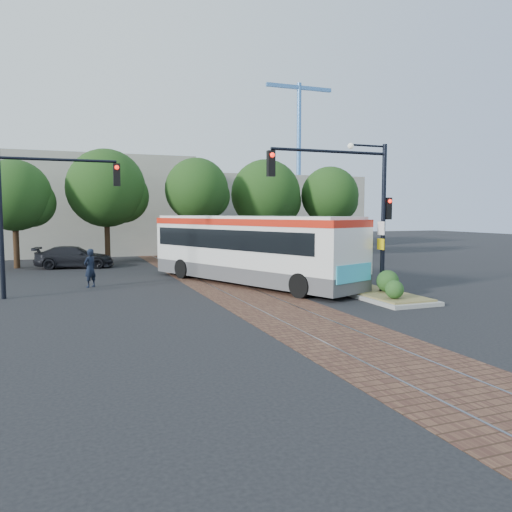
# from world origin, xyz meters

# --- Properties ---
(ground) EXTENTS (120.00, 120.00, 0.00)m
(ground) POSITION_xyz_m (0.00, 0.00, 0.00)
(ground) COLOR black
(ground) RESTS_ON ground
(trackbed) EXTENTS (3.60, 40.00, 0.02)m
(trackbed) POSITION_xyz_m (0.00, 4.00, 0.01)
(trackbed) COLOR brown
(trackbed) RESTS_ON ground
(tree_row) EXTENTS (26.40, 5.60, 7.67)m
(tree_row) POSITION_xyz_m (1.21, 16.42, 4.85)
(tree_row) COLOR #382314
(tree_row) RESTS_ON ground
(warehouses) EXTENTS (40.00, 13.00, 8.00)m
(warehouses) POSITION_xyz_m (-0.53, 28.75, 3.81)
(warehouses) COLOR #ADA899
(warehouses) RESTS_ON ground
(crane) EXTENTS (8.00, 0.50, 18.00)m
(crane) POSITION_xyz_m (18.00, 34.00, 10.88)
(crane) COLOR #3F72B2
(crane) RESTS_ON ground
(city_bus) EXTENTS (7.06, 12.32, 3.29)m
(city_bus) POSITION_xyz_m (1.12, 4.47, 1.83)
(city_bus) COLOR #4B4B4E
(city_bus) RESTS_ON ground
(traffic_island) EXTENTS (2.20, 5.20, 1.13)m
(traffic_island) POSITION_xyz_m (4.82, -0.90, 0.33)
(traffic_island) COLOR gray
(traffic_island) RESTS_ON ground
(signal_pole_main) EXTENTS (5.49, 0.46, 6.00)m
(signal_pole_main) POSITION_xyz_m (3.86, -0.81, 4.16)
(signal_pole_main) COLOR black
(signal_pole_main) RESTS_ON ground
(signal_pole_left) EXTENTS (4.99, 0.34, 6.00)m
(signal_pole_left) POSITION_xyz_m (-8.37, 4.00, 3.86)
(signal_pole_left) COLOR black
(signal_pole_left) RESTS_ON ground
(officer) EXTENTS (0.77, 0.75, 1.78)m
(officer) POSITION_xyz_m (-6.10, 6.04, 0.89)
(officer) COLOR black
(officer) RESTS_ON ground
(parked_car) EXTENTS (4.95, 2.64, 1.36)m
(parked_car) POSITION_xyz_m (-6.65, 14.87, 0.68)
(parked_car) COLOR black
(parked_car) RESTS_ON ground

